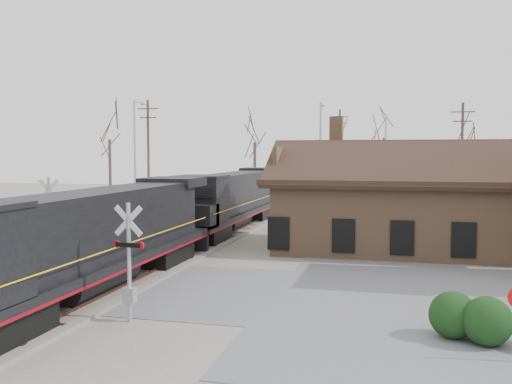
# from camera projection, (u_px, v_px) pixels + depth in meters

# --- Properties ---
(ground) EXTENTS (140.00, 140.00, 0.00)m
(ground) POSITION_uv_depth(u_px,v_px,m) (116.00, 285.00, 24.57)
(ground) COLOR gray
(ground) RESTS_ON ground
(road) EXTENTS (60.00, 9.00, 0.03)m
(road) POSITION_uv_depth(u_px,v_px,m) (116.00, 284.00, 24.57)
(road) COLOR #5E5E62
(road) RESTS_ON ground
(track_main) EXTENTS (3.40, 90.00, 0.24)m
(track_main) POSITION_uv_depth(u_px,v_px,m) (221.00, 234.00, 39.09)
(track_main) COLOR gray
(track_main) RESTS_ON ground
(track_siding) EXTENTS (3.40, 90.00, 0.24)m
(track_siding) POSITION_uv_depth(u_px,v_px,m) (160.00, 232.00, 40.17)
(track_siding) COLOR gray
(track_siding) RESTS_ON ground
(depot) EXTENTS (15.20, 9.31, 7.90)m
(depot) POSITION_uv_depth(u_px,v_px,m) (402.00, 209.00, 33.15)
(depot) COLOR #936B4C
(depot) RESTS_ON ground
(locomotive_lead) EXTENTS (2.92, 19.55, 4.34)m
(locomotive_lead) POSITION_uv_depth(u_px,v_px,m) (86.00, 240.00, 22.13)
(locomotive_lead) COLOR black
(locomotive_lead) RESTS_ON ground
(locomotive_trailing) EXTENTS (2.92, 19.55, 4.11)m
(locomotive_trailing) POSITION_uv_depth(u_px,v_px,m) (231.00, 199.00, 41.32)
(locomotive_trailing) COLOR black
(locomotive_trailing) RESTS_ON ground
(crossbuck_near) EXTENTS (1.15, 0.30, 4.02)m
(crossbuck_near) POSITION_uv_depth(u_px,v_px,m) (129.00, 266.00, 19.06)
(crossbuck_near) COLOR #A5A8AD
(crossbuck_near) RESTS_ON ground
(crossbuck_far) EXTENTS (1.24, 0.33, 4.39)m
(crossbuck_far) POSITION_uv_depth(u_px,v_px,m) (50.00, 221.00, 30.37)
(crossbuck_far) COLOR #A5A8AD
(crossbuck_far) RESTS_ON ground
(hedge_a) EXTENTS (1.46, 1.46, 1.46)m
(hedge_a) POSITION_uv_depth(u_px,v_px,m) (453.00, 315.00, 17.42)
(hedge_a) COLOR black
(hedge_a) RESTS_ON ground
(hedge_b) EXTENTS (1.47, 1.47, 1.47)m
(hedge_b) POSITION_uv_depth(u_px,v_px,m) (487.00, 321.00, 16.74)
(hedge_b) COLOR black
(hedge_b) RESTS_ON ground
(streetlight_a) EXTENTS (0.25, 2.04, 9.80)m
(streetlight_a) POSITION_uv_depth(u_px,v_px,m) (136.00, 155.00, 45.24)
(streetlight_a) COLOR #A5A8AD
(streetlight_a) RESTS_ON ground
(streetlight_b) EXTENTS (0.25, 2.04, 9.73)m
(streetlight_b) POSITION_uv_depth(u_px,v_px,m) (321.00, 156.00, 46.27)
(streetlight_b) COLOR #A5A8AD
(streetlight_b) RESTS_ON ground
(streetlight_c) EXTENTS (0.25, 2.04, 9.42)m
(streetlight_c) POSITION_uv_depth(u_px,v_px,m) (385.00, 157.00, 56.15)
(streetlight_c) COLOR #A5A8AD
(streetlight_c) RESTS_ON ground
(utility_pole_a) EXTENTS (2.00, 0.24, 10.41)m
(utility_pole_a) POSITION_uv_depth(u_px,v_px,m) (148.00, 155.00, 51.51)
(utility_pole_a) COLOR #382D23
(utility_pole_a) RESTS_ON ground
(utility_pole_b) EXTENTS (2.00, 0.24, 10.66)m
(utility_pole_b) POSITION_uv_depth(u_px,v_px,m) (339.00, 153.00, 66.54)
(utility_pole_b) COLOR #382D23
(utility_pole_b) RESTS_ON ground
(utility_pole_c) EXTENTS (2.00, 0.24, 9.96)m
(utility_pole_c) POSITION_uv_depth(u_px,v_px,m) (462.00, 158.00, 49.20)
(utility_pole_c) COLOR #382D23
(utility_pole_c) RESTS_ON ground
(tree_a) EXTENTS (4.69, 4.69, 11.49)m
(tree_a) POSITION_uv_depth(u_px,v_px,m) (109.00, 128.00, 59.64)
(tree_a) COLOR #382D23
(tree_a) RESTS_ON ground
(tree_b) EXTENTS (4.50, 4.50, 11.03)m
(tree_b) POSITION_uv_depth(u_px,v_px,m) (255.00, 132.00, 60.72)
(tree_b) COLOR #382D23
(tree_b) RESTS_ON ground
(tree_c) EXTENTS (4.16, 4.16, 10.20)m
(tree_c) POSITION_uv_depth(u_px,v_px,m) (337.00, 140.00, 70.67)
(tree_c) COLOR #382D23
(tree_c) RESTS_ON ground
(tree_d) EXTENTS (4.89, 4.89, 11.99)m
(tree_d) POSITION_uv_depth(u_px,v_px,m) (384.00, 127.00, 64.00)
(tree_d) COLOR #382D23
(tree_d) RESTS_ON ground
(tree_e) EXTENTS (3.82, 3.82, 9.36)m
(tree_e) POSITION_uv_depth(u_px,v_px,m) (466.00, 142.00, 54.19)
(tree_e) COLOR #382D23
(tree_e) RESTS_ON ground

